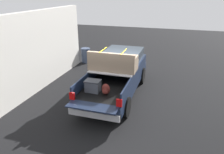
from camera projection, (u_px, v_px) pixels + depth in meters
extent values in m
plane|color=black|center=(116.00, 94.00, 10.34)|extent=(40.00, 40.00, 0.00)
cube|color=#162138|center=(116.00, 82.00, 10.11)|extent=(5.50, 1.92, 0.46)
cube|color=black|center=(108.00, 87.00, 8.96)|extent=(2.80, 1.80, 0.04)
cube|color=#162138|center=(86.00, 80.00, 9.13)|extent=(2.80, 0.06, 0.50)
cube|color=#162138|center=(130.00, 85.00, 8.61)|extent=(2.80, 0.06, 0.50)
cube|color=#162138|center=(117.00, 71.00, 10.09)|extent=(0.06, 1.80, 0.50)
cube|color=#162138|center=(92.00, 107.00, 7.47)|extent=(0.55, 1.80, 0.04)
cube|color=#B2B2B7|center=(113.00, 70.00, 9.46)|extent=(1.25, 1.92, 0.04)
cube|color=#162138|center=(123.00, 63.00, 11.13)|extent=(2.30, 1.92, 0.50)
cube|color=#2D3842|center=(123.00, 55.00, 10.86)|extent=(1.94, 1.76, 0.47)
cube|color=#162138|center=(129.00, 57.00, 12.35)|extent=(0.40, 1.82, 0.38)
cube|color=#B2B2B7|center=(94.00, 114.00, 7.74)|extent=(0.24, 1.92, 0.24)
cube|color=red|center=(72.00, 96.00, 7.88)|extent=(0.06, 0.20, 0.28)
cube|color=red|center=(119.00, 103.00, 7.39)|extent=(0.06, 0.20, 0.28)
cylinder|color=black|center=(109.00, 72.00, 11.99)|extent=(0.81, 0.30, 0.81)
cylinder|color=black|center=(141.00, 75.00, 11.50)|extent=(0.81, 0.30, 0.81)
cylinder|color=black|center=(83.00, 100.00, 8.88)|extent=(0.81, 0.30, 0.81)
cylinder|color=black|center=(125.00, 107.00, 8.40)|extent=(0.81, 0.30, 0.81)
cube|color=#474C56|center=(93.00, 87.00, 8.48)|extent=(0.40, 0.55, 0.42)
cube|color=#31353C|center=(93.00, 81.00, 8.39)|extent=(0.44, 0.59, 0.05)
ellipsoid|color=maroon|center=(106.00, 89.00, 8.26)|extent=(0.20, 0.33, 0.42)
ellipsoid|color=maroon|center=(105.00, 92.00, 8.18)|extent=(0.09, 0.23, 0.19)
cube|color=#84705B|center=(113.00, 65.00, 9.37)|extent=(0.88, 2.02, 0.42)
cube|color=#84705B|center=(111.00, 58.00, 8.90)|extent=(0.16, 2.02, 0.40)
cube|color=#84705B|center=(94.00, 55.00, 9.55)|extent=(0.64, 0.20, 0.22)
cube|color=#84705B|center=(135.00, 59.00, 9.05)|extent=(0.64, 0.20, 0.22)
cube|color=yellow|center=(103.00, 50.00, 9.27)|extent=(0.98, 0.03, 0.02)
cube|color=yellow|center=(124.00, 51.00, 9.02)|extent=(0.98, 0.03, 0.02)
cube|color=silver|center=(36.00, 52.00, 10.38)|extent=(8.40, 0.36, 3.72)
cylinder|color=#3F4C66|center=(86.00, 56.00, 14.73)|extent=(0.56, 0.56, 0.90)
cylinder|color=#3F4C66|center=(85.00, 49.00, 14.55)|extent=(0.60, 0.60, 0.08)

